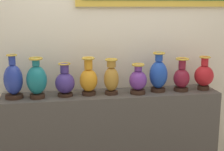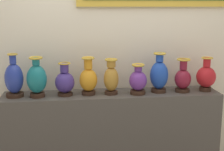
{
  "view_description": "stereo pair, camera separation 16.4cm",
  "coord_description": "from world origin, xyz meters",
  "px_view_note": "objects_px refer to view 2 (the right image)",
  "views": [
    {
      "loc": [
        -0.53,
        -2.91,
        1.78
      ],
      "look_at": [
        0.0,
        0.0,
        1.16
      ],
      "focal_mm": 51.72,
      "sensor_mm": 36.0,
      "label": 1
    },
    {
      "loc": [
        -0.37,
        -2.93,
        1.78
      ],
      "look_at": [
        0.0,
        0.0,
        1.16
      ],
      "focal_mm": 51.72,
      "sensor_mm": 36.0,
      "label": 2
    }
  ],
  "objects_px": {
    "vase_indigo": "(65,82)",
    "vase_burgundy": "(183,78)",
    "vase_sapphire": "(159,75)",
    "vase_amber": "(88,79)",
    "vase_ochre": "(111,78)",
    "vase_violet": "(138,81)",
    "vase_crimson": "(206,76)",
    "vase_teal": "(37,79)",
    "vase_cobalt": "(14,79)"
  },
  "relations": [
    {
      "from": "vase_cobalt",
      "to": "vase_burgundy",
      "type": "xyz_separation_m",
      "value": [
        1.57,
        -0.02,
        -0.03
      ]
    },
    {
      "from": "vase_violet",
      "to": "vase_sapphire",
      "type": "bearing_deg",
      "value": 12.05
    },
    {
      "from": "vase_amber",
      "to": "vase_ochre",
      "type": "relative_size",
      "value": 1.05
    },
    {
      "from": "vase_cobalt",
      "to": "vase_amber",
      "type": "distance_m",
      "value": 0.67
    },
    {
      "from": "vase_amber",
      "to": "vase_teal",
      "type": "bearing_deg",
      "value": -176.77
    },
    {
      "from": "vase_teal",
      "to": "vase_ochre",
      "type": "distance_m",
      "value": 0.68
    },
    {
      "from": "vase_indigo",
      "to": "vase_amber",
      "type": "relative_size",
      "value": 0.87
    },
    {
      "from": "vase_teal",
      "to": "vase_crimson",
      "type": "bearing_deg",
      "value": 0.51
    },
    {
      "from": "vase_cobalt",
      "to": "vase_indigo",
      "type": "height_order",
      "value": "vase_cobalt"
    },
    {
      "from": "vase_teal",
      "to": "vase_burgundy",
      "type": "distance_m",
      "value": 1.37
    },
    {
      "from": "vase_teal",
      "to": "vase_violet",
      "type": "relative_size",
      "value": 1.28
    },
    {
      "from": "vase_indigo",
      "to": "vase_sapphire",
      "type": "distance_m",
      "value": 0.89
    },
    {
      "from": "vase_indigo",
      "to": "vase_amber",
      "type": "distance_m",
      "value": 0.22
    },
    {
      "from": "vase_violet",
      "to": "vase_crimson",
      "type": "distance_m",
      "value": 0.68
    },
    {
      "from": "vase_indigo",
      "to": "vase_burgundy",
      "type": "relative_size",
      "value": 0.95
    },
    {
      "from": "vase_teal",
      "to": "vase_ochre",
      "type": "bearing_deg",
      "value": 1.1
    },
    {
      "from": "vase_amber",
      "to": "vase_crimson",
      "type": "bearing_deg",
      "value": -0.61
    },
    {
      "from": "vase_sapphire",
      "to": "vase_ochre",
      "type": "bearing_deg",
      "value": -178.0
    },
    {
      "from": "vase_teal",
      "to": "vase_amber",
      "type": "bearing_deg",
      "value": 3.23
    },
    {
      "from": "vase_cobalt",
      "to": "vase_burgundy",
      "type": "relative_size",
      "value": 1.22
    },
    {
      "from": "vase_indigo",
      "to": "vase_sapphire",
      "type": "xyz_separation_m",
      "value": [
        0.89,
        0.01,
        0.04
      ]
    },
    {
      "from": "vase_teal",
      "to": "vase_indigo",
      "type": "relative_size",
      "value": 1.2
    },
    {
      "from": "vase_amber",
      "to": "vase_ochre",
      "type": "distance_m",
      "value": 0.21
    },
    {
      "from": "vase_ochre",
      "to": "vase_violet",
      "type": "bearing_deg",
      "value": -6.77
    },
    {
      "from": "vase_cobalt",
      "to": "vase_teal",
      "type": "bearing_deg",
      "value": -9.06
    },
    {
      "from": "vase_cobalt",
      "to": "vase_violet",
      "type": "relative_size",
      "value": 1.37
    },
    {
      "from": "vase_ochre",
      "to": "vase_crimson",
      "type": "bearing_deg",
      "value": 0.08
    },
    {
      "from": "vase_cobalt",
      "to": "vase_burgundy",
      "type": "height_order",
      "value": "vase_cobalt"
    },
    {
      "from": "vase_sapphire",
      "to": "vase_burgundy",
      "type": "height_order",
      "value": "vase_sapphire"
    },
    {
      "from": "vase_indigo",
      "to": "vase_cobalt",
      "type": "bearing_deg",
      "value": 178.72
    },
    {
      "from": "vase_cobalt",
      "to": "vase_sapphire",
      "type": "relative_size",
      "value": 1.04
    },
    {
      "from": "vase_ochre",
      "to": "vase_cobalt",
      "type": "bearing_deg",
      "value": 178.72
    },
    {
      "from": "vase_cobalt",
      "to": "vase_violet",
      "type": "height_order",
      "value": "vase_cobalt"
    },
    {
      "from": "vase_burgundy",
      "to": "vase_violet",
      "type": "bearing_deg",
      "value": -176.43
    },
    {
      "from": "vase_violet",
      "to": "vase_cobalt",
      "type": "bearing_deg",
      "value": 177.51
    },
    {
      "from": "vase_sapphire",
      "to": "vase_burgundy",
      "type": "relative_size",
      "value": 1.18
    },
    {
      "from": "vase_teal",
      "to": "vase_amber",
      "type": "height_order",
      "value": "vase_teal"
    },
    {
      "from": "vase_indigo",
      "to": "vase_burgundy",
      "type": "bearing_deg",
      "value": -0.58
    },
    {
      "from": "vase_ochre",
      "to": "vase_violet",
      "type": "distance_m",
      "value": 0.25
    },
    {
      "from": "vase_crimson",
      "to": "vase_cobalt",
      "type": "bearing_deg",
      "value": 179.42
    },
    {
      "from": "vase_violet",
      "to": "vase_amber",
      "type": "bearing_deg",
      "value": 174.68
    },
    {
      "from": "vase_cobalt",
      "to": "vase_violet",
      "type": "distance_m",
      "value": 1.13
    },
    {
      "from": "vase_indigo",
      "to": "vase_amber",
      "type": "bearing_deg",
      "value": 1.0
    },
    {
      "from": "vase_teal",
      "to": "vase_burgundy",
      "type": "bearing_deg",
      "value": 0.46
    },
    {
      "from": "vase_cobalt",
      "to": "vase_indigo",
      "type": "bearing_deg",
      "value": -1.28
    },
    {
      "from": "vase_indigo",
      "to": "vase_sapphire",
      "type": "height_order",
      "value": "vase_sapphire"
    },
    {
      "from": "vase_crimson",
      "to": "vase_violet",
      "type": "bearing_deg",
      "value": -177.39
    },
    {
      "from": "vase_sapphire",
      "to": "vase_burgundy",
      "type": "bearing_deg",
      "value": -4.48
    },
    {
      "from": "vase_cobalt",
      "to": "vase_amber",
      "type": "bearing_deg",
      "value": -0.54
    },
    {
      "from": "vase_amber",
      "to": "vase_sapphire",
      "type": "height_order",
      "value": "vase_sapphire"
    }
  ]
}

